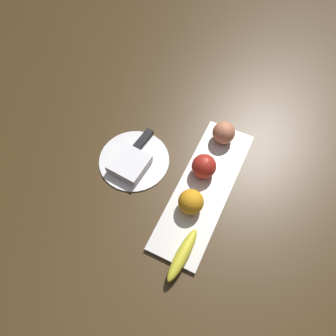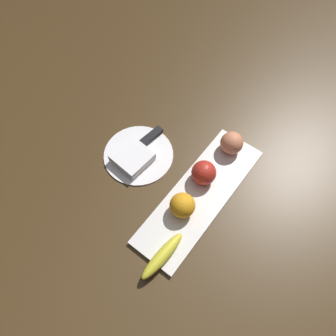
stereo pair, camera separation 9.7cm
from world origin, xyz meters
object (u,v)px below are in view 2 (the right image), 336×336
Objects in this scene: apple at (204,173)px; folded_napkin at (132,157)px; fruit_tray at (200,195)px; orange_near_apple at (182,205)px; dinner_plate at (138,154)px; banana at (162,256)px; knife at (147,140)px; peach at (232,143)px.

apple is 0.22m from folded_napkin.
orange_near_apple reaches higher than fruit_tray.
dinner_plate is 2.11× the size of folded_napkin.
knife is at bearing -131.50° from banana.
knife is (-0.12, -0.23, -0.03)m from orange_near_apple.
orange_near_apple is (-0.14, -0.04, 0.02)m from banana.
dinner_plate is (-0.00, -0.23, -0.00)m from fruit_tray.
fruit_tray is 0.23m from dinner_plate.
apple is 0.22m from knife.
folded_napkin reaches higher than dinner_plate.
folded_napkin is 0.08m from knife.
folded_napkin is (0.21, -0.22, -0.02)m from peach.
fruit_tray is 0.21m from banana.
dinner_plate is (0.18, -0.22, -0.04)m from peach.
fruit_tray is at bearing 84.64° from knife.
peach reaches higher than fruit_tray.
peach is 0.32× the size of dinner_plate.
banana is 1.50× the size of folded_napkin.
apple is 0.47× the size of banana.
orange_near_apple is at bearing 78.70° from folded_napkin.
dinner_plate is (-0.07, -0.22, -0.04)m from orange_near_apple.
banana is at bearing 10.71° from apple.
fruit_tray is at bearing -169.87° from banana.
apple is at bearing -174.79° from orange_near_apple.
peach is 0.26m from knife.
banana is at bearing 50.95° from dinner_plate.
apple is at bearing 95.52° from knife.
dinner_plate is (0.05, -0.21, -0.04)m from apple.
orange_near_apple is at bearing 5.21° from apple.
peach is 0.30m from folded_napkin.
banana reaches higher than knife.
orange_near_apple reaches higher than dinner_plate.
orange_near_apple is 0.39× the size of knife.
folded_napkin is 0.56× the size of knife.
apple reaches higher than dinner_plate.
fruit_tray is 2.57× the size of knife.
banana is (0.25, 0.05, -0.02)m from apple.
dinner_plate is at bearing -90.00° from fruit_tray.
orange_near_apple is 0.25m from peach.
knife is at bearing -118.67° from orange_near_apple.
dinner_plate is at bearing 180.00° from folded_napkin.
apple is (-0.05, -0.02, 0.04)m from fruit_tray.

